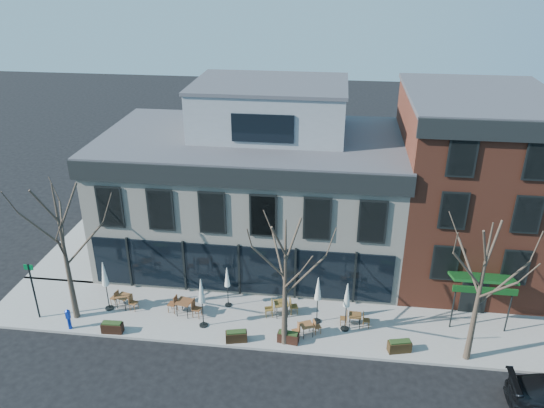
# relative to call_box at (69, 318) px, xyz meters

# --- Properties ---
(ground) EXTENTS (120.00, 120.00, 0.00)m
(ground) POSITION_rel_call_box_xyz_m (8.39, 4.20, -0.80)
(ground) COLOR black
(ground) RESTS_ON ground
(sidewalk_front) EXTENTS (33.50, 4.70, 0.15)m
(sidewalk_front) POSITION_rel_call_box_xyz_m (11.64, 2.05, -0.73)
(sidewalk_front) COLOR gray
(sidewalk_front) RESTS_ON ground
(sidewalk_side) EXTENTS (4.50, 12.00, 0.15)m
(sidewalk_side) POSITION_rel_call_box_xyz_m (-2.86, 10.20, -0.73)
(sidewalk_side) COLOR gray
(sidewalk_side) RESTS_ON ground
(corner_building) EXTENTS (18.39, 10.39, 11.10)m
(corner_building) POSITION_rel_call_box_xyz_m (8.46, 9.27, 3.92)
(corner_building) COLOR beige
(corner_building) RESTS_ON ground
(red_brick_building) EXTENTS (8.20, 11.78, 11.18)m
(red_brick_building) POSITION_rel_call_box_xyz_m (21.39, 9.18, 4.83)
(red_brick_building) COLOR brown
(red_brick_building) RESTS_ON ground
(tree_corner) EXTENTS (3.93, 3.98, 7.92)m
(tree_corner) POSITION_rel_call_box_xyz_m (-0.10, 1.00, 3.44)
(tree_corner) COLOR #382B21
(tree_corner) RESTS_ON sidewalk_front
(tree_mid) EXTENTS (3.50, 3.55, 7.04)m
(tree_mid) POSITION_rel_call_box_xyz_m (11.40, 0.30, 2.99)
(tree_mid) COLOR #382B21
(tree_mid) RESTS_ON sidewalk_front
(tree_right) EXTENTS (3.72, 3.77, 7.48)m
(tree_right) POSITION_rel_call_box_xyz_m (20.40, 0.30, 3.22)
(tree_right) COLOR #382B21
(tree_right) RESTS_ON sidewalk_front
(sign_pole) EXTENTS (0.50, 0.10, 3.40)m
(sign_pole) POSITION_rel_call_box_xyz_m (-2.11, 0.70, 1.27)
(sign_pole) COLOR black
(sign_pole) RESTS_ON sidewalk_front
(call_box) EXTENTS (0.25, 0.25, 1.23)m
(call_box) POSITION_rel_call_box_xyz_m (0.00, 0.00, 0.00)
(call_box) COLOR #0B2693
(call_box) RESTS_ON sidewalk_front
(cafe_set_0) EXTENTS (1.78, 0.87, 0.91)m
(cafe_set_0) POSITION_rel_call_box_xyz_m (2.15, 2.18, -0.19)
(cafe_set_0) COLOR brown
(cafe_set_0) RESTS_ON sidewalk_front
(cafe_set_2) EXTENTS (2.03, 0.92, 1.04)m
(cafe_set_2) POSITION_rel_call_box_xyz_m (5.70, 1.97, -0.12)
(cafe_set_2) COLOR brown
(cafe_set_2) RESTS_ON sidewalk_front
(cafe_set_3) EXTENTS (1.91, 0.99, 0.98)m
(cafe_set_3) POSITION_rel_call_box_xyz_m (10.97, 2.58, -0.15)
(cafe_set_3) COLOR brown
(cafe_set_3) RESTS_ON sidewalk_front
(cafe_set_4) EXTENTS (1.62, 1.03, 0.84)m
(cafe_set_4) POSITION_rel_call_box_xyz_m (12.46, 1.01, -0.22)
(cafe_set_4) COLOR brown
(cafe_set_4) RESTS_ON sidewalk_front
(cafe_set_5) EXTENTS (1.61, 0.65, 0.85)m
(cafe_set_5) POSITION_rel_call_box_xyz_m (14.96, 2.13, -0.22)
(cafe_set_5) COLOR brown
(cafe_set_5) RESTS_ON sidewalk_front
(umbrella_0) EXTENTS (0.48, 0.48, 3.01)m
(umbrella_0) POSITION_rel_call_box_xyz_m (1.36, 1.92, 1.47)
(umbrella_0) COLOR black
(umbrella_0) RESTS_ON sidewalk_front
(umbrella_1) EXTENTS (0.47, 0.47, 2.95)m
(umbrella_1) POSITION_rel_call_box_xyz_m (6.96, 1.11, 1.43)
(umbrella_1) COLOR black
(umbrella_1) RESTS_ON sidewalk_front
(umbrella_2) EXTENTS (0.40, 0.40, 2.49)m
(umbrella_2) POSITION_rel_call_box_xyz_m (7.91, 3.06, 1.10)
(umbrella_2) COLOR black
(umbrella_2) RESTS_ON sidewalk_front
(umbrella_3) EXTENTS (0.45, 0.45, 2.79)m
(umbrella_3) POSITION_rel_call_box_xyz_m (12.94, 2.23, 1.32)
(umbrella_3) COLOR black
(umbrella_3) RESTS_ON sidewalk_front
(umbrella_4) EXTENTS (0.46, 0.46, 2.88)m
(umbrella_4) POSITION_rel_call_box_xyz_m (14.44, 1.75, 1.38)
(umbrella_4) COLOR black
(umbrella_4) RESTS_ON sidewalk_front
(planter_0) EXTENTS (1.12, 0.49, 0.62)m
(planter_0) POSITION_rel_call_box_xyz_m (2.36, 0.00, -0.35)
(planter_0) COLOR black
(planter_0) RESTS_ON sidewalk_front
(planter_1) EXTENTS (1.17, 0.68, 0.61)m
(planter_1) POSITION_rel_call_box_xyz_m (8.93, 0.11, -0.35)
(planter_1) COLOR black
(planter_1) RESTS_ON sidewalk_front
(planter_2) EXTENTS (1.13, 0.58, 0.60)m
(planter_2) POSITION_rel_call_box_xyz_m (11.57, 0.37, -0.35)
(planter_2) COLOR black
(planter_2) RESTS_ON sidewalk_front
(planter_3) EXTENTS (1.22, 0.72, 0.64)m
(planter_3) POSITION_rel_call_box_xyz_m (17.14, 0.37, -0.34)
(planter_3) COLOR #2F210F
(planter_3) RESTS_ON sidewalk_front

